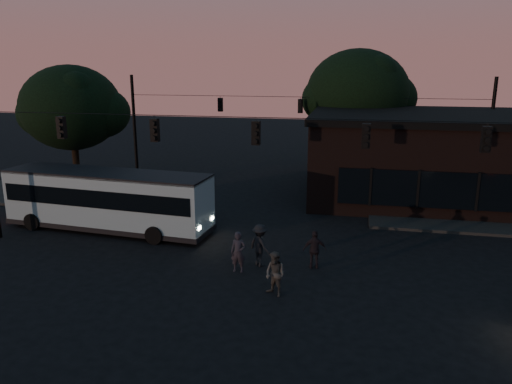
% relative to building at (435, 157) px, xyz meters
% --- Properties ---
extents(ground, '(120.00, 120.00, 0.00)m').
position_rel_building_xyz_m(ground, '(-9.00, -15.97, -2.71)').
color(ground, black).
rests_on(ground, ground).
extents(sidewalk_far_right, '(14.00, 10.00, 0.15)m').
position_rel_building_xyz_m(sidewalk_far_right, '(3.00, -1.97, -2.63)').
color(sidewalk_far_right, black).
rests_on(sidewalk_far_right, ground).
extents(sidewalk_far_left, '(14.00, 10.00, 0.15)m').
position_rel_building_xyz_m(sidewalk_far_left, '(-23.00, -1.97, -2.63)').
color(sidewalk_far_left, black).
rests_on(sidewalk_far_left, ground).
extents(building, '(15.40, 10.41, 5.40)m').
position_rel_building_xyz_m(building, '(0.00, 0.00, 0.00)').
color(building, black).
rests_on(building, ground).
extents(tree_behind, '(7.60, 7.60, 9.43)m').
position_rel_building_xyz_m(tree_behind, '(-5.00, 6.03, 3.48)').
color(tree_behind, black).
rests_on(tree_behind, ground).
extents(tree_left, '(6.40, 6.40, 8.30)m').
position_rel_building_xyz_m(tree_left, '(-23.00, -2.97, 2.86)').
color(tree_left, black).
rests_on(tree_left, ground).
extents(signal_rig_near, '(26.24, 0.30, 7.50)m').
position_rel_building_xyz_m(signal_rig_near, '(-9.00, -11.97, 1.74)').
color(signal_rig_near, black).
rests_on(signal_rig_near, ground).
extents(signal_rig_far, '(26.24, 0.30, 7.50)m').
position_rel_building_xyz_m(signal_rig_far, '(-9.00, 4.03, 1.50)').
color(signal_rig_far, black).
rests_on(signal_rig_far, ground).
extents(bus, '(11.07, 3.55, 3.06)m').
position_rel_building_xyz_m(bus, '(-17.19, -9.80, -0.99)').
color(bus, '#809BA3').
rests_on(bus, ground).
extents(pedestrian_a, '(0.64, 0.43, 1.71)m').
position_rel_building_xyz_m(pedestrian_a, '(-9.40, -13.66, -1.85)').
color(pedestrian_a, black).
rests_on(pedestrian_a, ground).
extents(pedestrian_b, '(1.04, 0.99, 1.69)m').
position_rel_building_xyz_m(pedestrian_b, '(-7.56, -15.51, -1.86)').
color(pedestrian_b, '#393734').
rests_on(pedestrian_b, ground).
extents(pedestrian_c, '(1.04, 0.59, 1.67)m').
position_rel_building_xyz_m(pedestrian_c, '(-6.34, -12.70, -1.87)').
color(pedestrian_c, black).
rests_on(pedestrian_c, ground).
extents(pedestrian_d, '(1.35, 1.25, 1.83)m').
position_rel_building_xyz_m(pedestrian_d, '(-8.64, -12.85, -1.79)').
color(pedestrian_d, black).
rests_on(pedestrian_d, ground).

